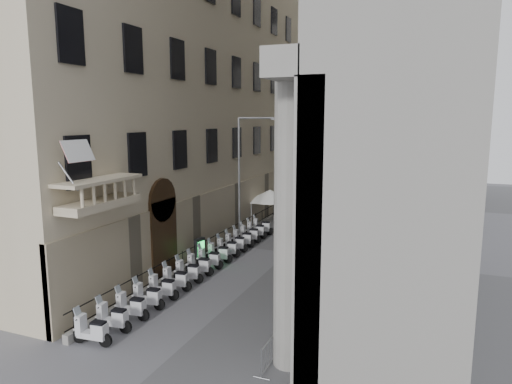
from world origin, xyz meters
TOP-DOWN VIEW (x-y plane):
  - left_building at (-7.50, 22.00)m, footprint 5.00×36.00m
  - far_building at (0.00, 48.00)m, footprint 22.00×10.00m
  - iron_fence at (-4.30, 18.00)m, footprint 0.30×28.00m
  - blue_awning at (4.15, 26.00)m, footprint 1.60×3.00m
  - flag at (-4.00, 5.00)m, footprint 1.00×1.40m
  - scooter_0 at (-3.32, 4.43)m, footprint 1.44×0.68m
  - scooter_1 at (-3.32, 5.66)m, footprint 1.44×0.68m
  - scooter_2 at (-3.32, 6.90)m, footprint 1.44×0.68m
  - scooter_3 at (-3.32, 8.13)m, footprint 1.44×0.68m
  - scooter_4 at (-3.32, 9.37)m, footprint 1.44×0.68m
  - scooter_5 at (-3.32, 10.60)m, footprint 1.44×0.68m
  - scooter_6 at (-3.32, 11.84)m, footprint 1.44×0.68m
  - scooter_7 at (-3.32, 13.07)m, footprint 1.44×0.68m
  - scooter_8 at (-3.32, 14.31)m, footprint 1.44×0.68m
  - scooter_9 at (-3.32, 15.54)m, footprint 1.44×0.68m
  - scooter_10 at (-3.32, 16.78)m, footprint 1.44×0.68m
  - scooter_11 at (-3.32, 18.01)m, footprint 1.44×0.68m
  - scooter_12 at (-3.32, 19.25)m, footprint 1.44×0.68m
  - scooter_13 at (-3.32, 20.48)m, footprint 1.44×0.68m
  - scooter_14 at (-3.32, 21.72)m, footprint 1.44×0.68m
  - scooter_15 at (-3.32, 22.95)m, footprint 1.44×0.68m
  - barrier_0 at (3.67, 5.87)m, footprint 0.60×2.40m
  - barrier_1 at (3.67, 8.37)m, footprint 0.60×2.40m
  - barrier_2 at (3.67, 10.87)m, footprint 0.60×2.40m
  - barrier_3 at (3.67, 13.37)m, footprint 0.60×2.40m
  - barrier_4 at (3.67, 15.87)m, footprint 0.60×2.40m
  - barrier_5 at (3.67, 18.37)m, footprint 0.60×2.40m
  - barrier_6 at (3.67, 20.87)m, footprint 0.60×2.40m
  - security_tent at (-3.60, 25.86)m, footprint 3.67×3.67m
  - street_lamp at (-3.86, 20.79)m, footprint 2.73×1.23m
  - info_kiosk at (-4.19, 14.71)m, footprint 0.38×0.81m
  - pedestrian_a at (-1.24, 24.17)m, footprint 0.69×0.49m
  - pedestrian_b at (2.71, 30.23)m, footprint 1.17×1.14m
  - pedestrian_c at (-2.00, 31.83)m, footprint 1.03×1.00m

SIDE VIEW (x-z plane):
  - iron_fence at x=-4.30m, z-range -0.70..0.70m
  - blue_awning at x=4.15m, z-range -1.50..1.50m
  - flag at x=-4.00m, z-range -4.10..4.10m
  - scooter_0 at x=-3.32m, z-range -0.75..0.75m
  - scooter_1 at x=-3.32m, z-range -0.75..0.75m
  - scooter_2 at x=-3.32m, z-range -0.75..0.75m
  - scooter_3 at x=-3.32m, z-range -0.75..0.75m
  - scooter_4 at x=-3.32m, z-range -0.75..0.75m
  - scooter_5 at x=-3.32m, z-range -0.75..0.75m
  - scooter_6 at x=-3.32m, z-range -0.75..0.75m
  - scooter_7 at x=-3.32m, z-range -0.75..0.75m
  - scooter_8 at x=-3.32m, z-range -0.75..0.75m
  - scooter_9 at x=-3.32m, z-range -0.75..0.75m
  - scooter_10 at x=-3.32m, z-range -0.75..0.75m
  - scooter_11 at x=-3.32m, z-range -0.75..0.75m
  - scooter_12 at x=-3.32m, z-range -0.75..0.75m
  - scooter_13 at x=-3.32m, z-range -0.75..0.75m
  - scooter_14 at x=-3.32m, z-range -0.75..0.75m
  - scooter_15 at x=-3.32m, z-range -0.75..0.75m
  - barrier_0 at x=3.67m, z-range -0.55..0.55m
  - barrier_1 at x=3.67m, z-range -0.55..0.55m
  - barrier_2 at x=3.67m, z-range -0.55..0.55m
  - barrier_3 at x=3.67m, z-range -0.55..0.55m
  - barrier_4 at x=3.67m, z-range -0.55..0.55m
  - barrier_5 at x=3.67m, z-range -0.55..0.55m
  - barrier_6 at x=3.67m, z-range -0.55..0.55m
  - info_kiosk at x=-4.19m, z-range 0.01..1.67m
  - pedestrian_a at x=-1.24m, z-range 0.00..1.78m
  - pedestrian_c at x=-2.00m, z-range 0.00..1.78m
  - pedestrian_b at x=2.71m, z-range 0.00..1.90m
  - security_tent at x=-3.60m, z-range 1.00..3.98m
  - street_lamp at x=-3.86m, z-range 0.89..9.74m
  - far_building at x=0.00m, z-range 0.00..30.00m
  - left_building at x=-7.50m, z-range 0.00..34.00m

